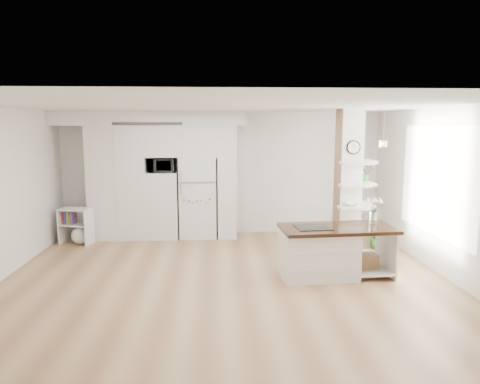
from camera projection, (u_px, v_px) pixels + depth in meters
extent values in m
cube|color=tan|center=(226.00, 279.00, 6.76)|extent=(7.00, 6.00, 0.01)
cube|color=white|center=(225.00, 105.00, 6.34)|extent=(7.00, 6.00, 0.04)
cube|color=silver|center=(222.00, 173.00, 9.51)|extent=(7.00, 0.04, 2.70)
cube|color=silver|center=(233.00, 252.00, 3.59)|extent=(7.00, 0.04, 2.70)
cube|color=silver|center=(446.00, 193.00, 6.75)|extent=(0.04, 6.00, 2.70)
cube|color=silver|center=(119.00, 183.00, 9.09)|extent=(1.20, 0.65, 2.40)
cube|color=silver|center=(163.00, 205.00, 9.22)|extent=(0.65, 0.65, 1.42)
cube|color=silver|center=(162.00, 141.00, 9.01)|extent=(0.65, 0.65, 0.65)
cube|color=silver|center=(197.00, 141.00, 9.05)|extent=(0.85, 0.65, 0.65)
cube|color=silver|center=(227.00, 182.00, 9.22)|extent=(0.40, 0.65, 2.40)
cube|color=silver|center=(150.00, 118.00, 8.90)|extent=(4.00, 0.70, 0.30)
cube|color=#262626|center=(147.00, 124.00, 8.58)|extent=(1.40, 0.04, 0.06)
cube|color=white|center=(198.00, 197.00, 9.24)|extent=(0.78, 0.66, 1.75)
cube|color=#B2B2B7|center=(197.00, 182.00, 8.85)|extent=(0.78, 0.01, 0.03)
cube|color=silver|center=(348.00, 183.00, 7.87)|extent=(0.40, 0.40, 2.70)
cube|color=tan|center=(337.00, 183.00, 7.85)|extent=(0.02, 0.40, 2.70)
cube|color=tan|center=(345.00, 182.00, 8.07)|extent=(0.40, 0.02, 2.70)
cylinder|color=black|center=(353.00, 147.00, 7.56)|extent=(0.25, 0.03, 0.25)
cylinder|color=white|center=(354.00, 147.00, 7.54)|extent=(0.21, 0.01, 0.21)
plane|color=white|center=(436.00, 181.00, 7.02)|extent=(0.00, 2.40, 2.40)
cylinder|color=white|center=(333.00, 144.00, 6.68)|extent=(0.12, 0.12, 0.10)
cube|color=silver|center=(318.00, 254.00, 6.83)|extent=(1.21, 0.83, 0.75)
cube|color=silver|center=(368.00, 268.00, 6.97)|extent=(0.67, 0.80, 0.04)
cube|color=silver|center=(386.00, 251.00, 6.97)|extent=(0.08, 0.76, 0.75)
cube|color=#341B0F|center=(337.00, 228.00, 6.80)|extent=(1.84, 0.96, 0.05)
cube|color=black|center=(313.00, 227.00, 6.75)|extent=(0.57, 0.48, 0.01)
cube|color=olive|center=(365.00, 261.00, 6.95)|extent=(0.37, 0.29, 0.22)
cylinder|color=white|center=(373.00, 218.00, 6.95)|extent=(0.12, 0.12, 0.22)
cube|color=silver|center=(63.00, 225.00, 8.79)|extent=(0.12, 0.35, 0.74)
cube|color=silver|center=(89.00, 227.00, 8.67)|extent=(0.12, 0.35, 0.74)
cube|color=silver|center=(75.00, 209.00, 8.68)|extent=(0.69, 0.50, 0.03)
cube|color=silver|center=(76.00, 225.00, 8.73)|extent=(0.66, 0.50, 0.03)
sphere|color=white|center=(80.00, 235.00, 8.74)|extent=(0.36, 0.36, 0.36)
imported|color=#306729|center=(392.00, 249.00, 7.65)|extent=(0.27, 0.23, 0.45)
imported|color=#306729|center=(376.00, 236.00, 8.41)|extent=(0.32, 0.32, 0.51)
imported|color=#2D2D2D|center=(162.00, 165.00, 9.04)|extent=(0.54, 0.37, 0.30)
imported|color=#306729|center=(364.00, 173.00, 7.96)|extent=(0.27, 0.23, 0.30)
imported|color=white|center=(353.00, 205.00, 7.62)|extent=(0.22, 0.22, 0.05)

